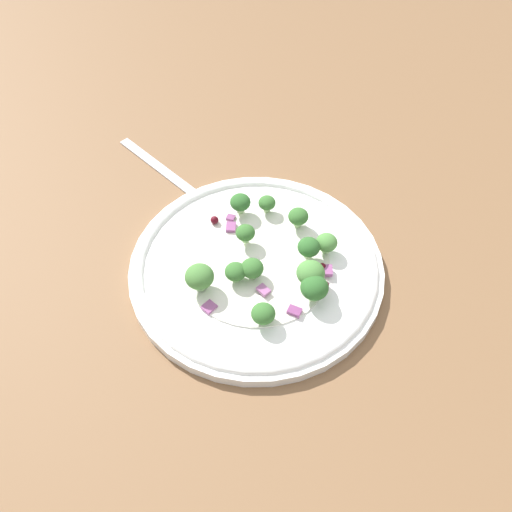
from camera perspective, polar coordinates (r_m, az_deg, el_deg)
The scene contains 25 objects.
ground_plane at distance 64.06cm, azimuth 1.60°, elevation -1.45°, with size 180.00×180.00×2.00cm, color brown.
plate at distance 62.02cm, azimuth 0.00°, elevation -1.06°, with size 27.45×27.45×1.70cm.
dressing_pool at distance 61.68cm, azimuth 0.00°, elevation -0.81°, with size 15.92×15.92×0.20cm, color white.
broccoli_floret_0 at distance 59.28cm, azimuth -2.05°, elevation -1.60°, with size 2.25×2.25×2.28cm.
broccoli_floret_1 at distance 58.23cm, azimuth -5.51°, elevation -2.31°, with size 2.99×2.99×3.03cm.
broccoli_floret_2 at distance 64.07cm, azimuth 4.22°, elevation 3.91°, with size 2.27×2.27×2.30cm.
broccoli_floret_3 at distance 56.33cm, azimuth 0.72°, elevation -5.78°, with size 2.41×2.41×2.44cm.
broccoli_floret_4 at distance 65.08cm, azimuth -1.83°, elevation 5.23°, with size 2.34×2.34×2.37cm.
broccoli_floret_5 at distance 60.87cm, azimuth 5.26°, elevation 0.85°, with size 2.41×2.41×2.44cm.
broccoli_floret_6 at distance 65.66cm, azimuth 1.10°, elevation 5.28°, with size 1.97×1.97×2.00cm.
broccoli_floret_7 at distance 58.77cm, azimuth 5.45°, elevation -1.73°, with size 2.94×2.94×2.98cm.
broccoli_floret_8 at distance 62.11cm, azimuth 7.03°, elevation 1.31°, with size 2.33×2.33×2.36cm.
broccoli_floret_9 at distance 62.15cm, azimuth -1.07°, elevation 2.30°, with size 2.12×2.12×2.15cm.
broccoli_floret_10 at distance 57.88cm, azimuth 5.83°, elevation -3.19°, with size 2.86×2.86×2.90cm.
broccoli_floret_11 at distance 59.37cm, azimuth -0.39°, elevation -1.26°, with size 2.40×2.40×2.43cm.
cranberry_0 at distance 65.24cm, azimuth -4.15°, elevation 3.59°, with size 0.92×0.92×0.92cm, color #4C0A14.
cranberry_1 at distance 61.19cm, azimuth 6.58°, elevation -1.10°, with size 0.91×0.91×0.91cm, color #4C0A14.
cranberry_2 at distance 59.88cm, azimuth 6.88°, elevation -2.85°, with size 0.81×0.81×0.81cm, color #4C0A14.
onion_bit_0 at distance 58.41cm, azimuth -4.68°, elevation -5.08°, with size 1.20×1.30×0.38cm, color #934C84.
onion_bit_1 at distance 60.99cm, azimuth 7.17°, elevation -1.45°, with size 1.31×0.92×0.48cm, color #934C84.
onion_bit_2 at distance 65.82cm, azimuth -2.53°, elevation 3.78°, with size 0.92×0.81×0.50cm, color #934C84.
onion_bit_3 at distance 64.78cm, azimuth -2.50°, elevation 2.84°, with size 1.33×1.07×0.60cm, color #934C84.
onion_bit_4 at distance 59.04cm, azimuth 0.74°, elevation -3.41°, with size 1.31×0.95×0.42cm, color #A35B93.
onion_bit_5 at distance 58.00cm, azimuth 3.84°, elevation -5.51°, with size 1.36×0.98×0.56cm, color #843D75.
fork at distance 72.79cm, azimuth -8.07°, elevation 7.62°, with size 7.06×18.33×0.50cm.
Camera 1 is at (20.11, 33.14, 50.00)cm, focal length 40.24 mm.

